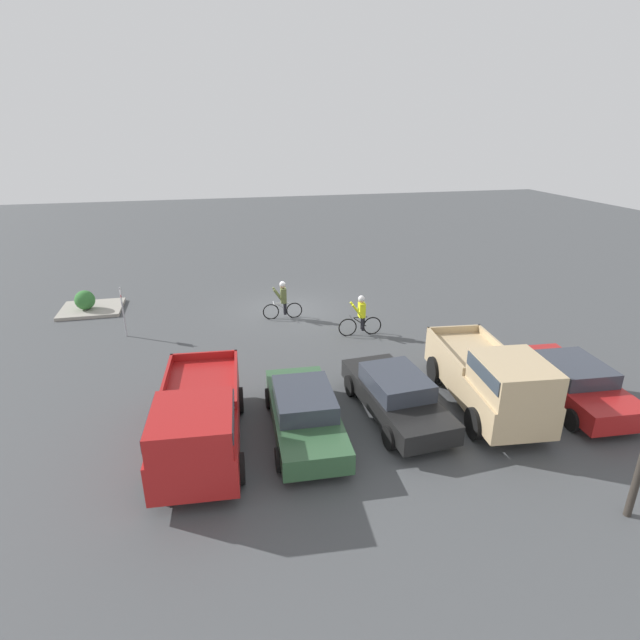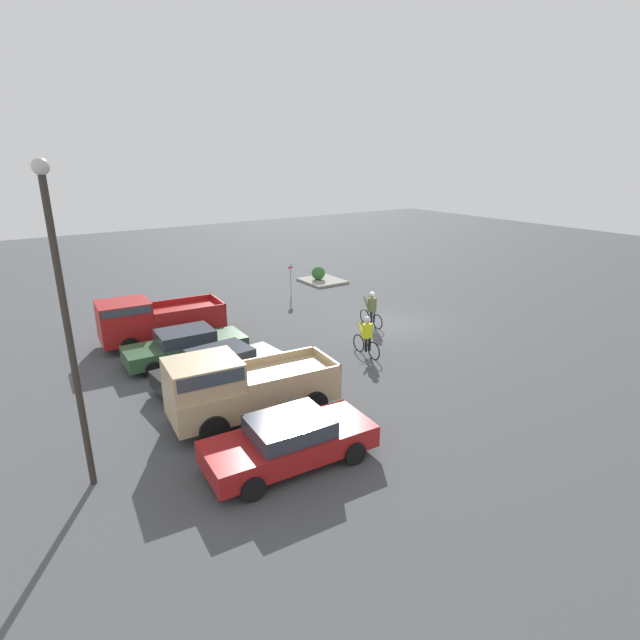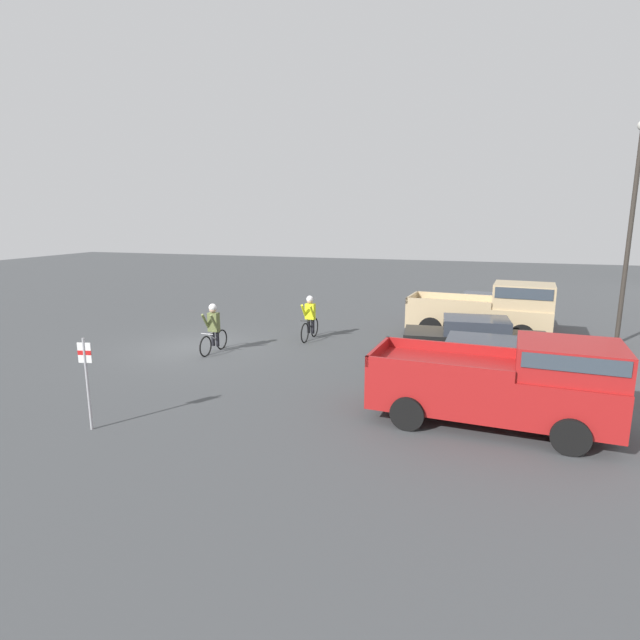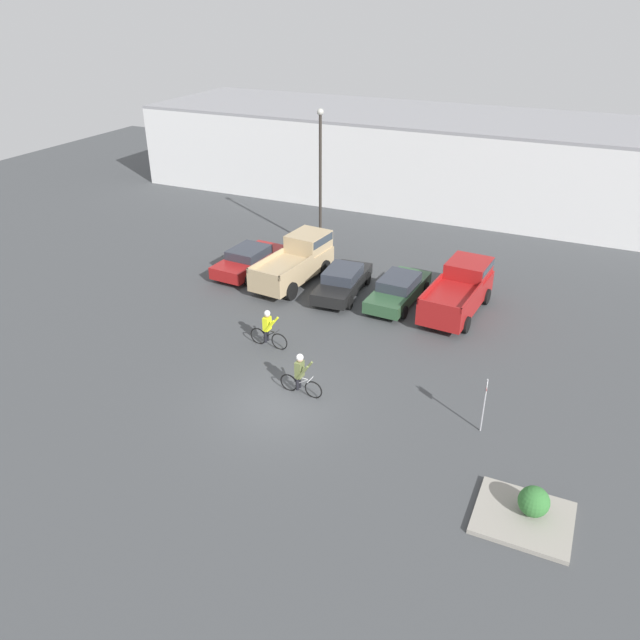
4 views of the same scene
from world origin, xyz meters
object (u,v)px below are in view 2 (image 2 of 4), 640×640
object	(u,v)px
cyclist_1	(367,336)
pickup_truck_0	(240,386)
sedan_0	(290,440)
sedan_1	(221,366)
sedan_2	(186,345)
fire_lane_sign	(291,276)
pickup_truck_1	(153,319)
cyclist_0	(372,308)
shrub	(318,273)
lamppost	(65,313)

from	to	relation	value
cyclist_1	pickup_truck_0	bearing A→B (deg)	106.20
sedan_0	pickup_truck_0	xyz separation A→B (m)	(2.85, 0.09, 0.47)
sedan_1	sedan_2	bearing A→B (deg)	6.02
fire_lane_sign	sedan_2	bearing A→B (deg)	124.50
pickup_truck_1	cyclist_0	distance (m)	10.08
sedan_2	cyclist_1	world-z (taller)	cyclist_1
pickup_truck_1	cyclist_0	world-z (taller)	pickup_truck_1
sedan_1	shrub	world-z (taller)	sedan_1
sedan_0	cyclist_1	world-z (taller)	cyclist_1
cyclist_0	fire_lane_sign	distance (m)	6.63
pickup_truck_0	fire_lane_sign	size ratio (longest dim) A/B	2.58
sedan_0	cyclist_0	bearing A→B (deg)	-50.35
fire_lane_sign	pickup_truck_0	bearing A→B (deg)	142.66
sedan_0	cyclist_0	xyz separation A→B (m)	(7.58, -9.14, 0.20)
pickup_truck_0	cyclist_0	size ratio (longest dim) A/B	3.05
cyclist_1	fire_lane_sign	world-z (taller)	fire_lane_sign
fire_lane_sign	cyclist_1	bearing A→B (deg)	167.98
sedan_0	cyclist_1	distance (m)	8.11
sedan_1	sedan_2	xyz separation A→B (m)	(2.80, 0.30, -0.03)
sedan_2	cyclist_0	world-z (taller)	cyclist_0
pickup_truck_1	sedan_1	bearing A→B (deg)	-172.85
sedan_0	pickup_truck_0	world-z (taller)	pickup_truck_0
sedan_0	sedan_1	size ratio (longest dim) A/B	0.99
sedan_2	lamppost	size ratio (longest dim) A/B	0.61
shrub	pickup_truck_0	bearing A→B (deg)	138.27
sedan_0	sedan_1	distance (m)	5.62
sedan_0	fire_lane_sign	xyz separation A→B (m)	(14.16, -8.55, 0.58)
cyclist_1	lamppost	size ratio (longest dim) A/B	0.23
pickup_truck_0	sedan_1	size ratio (longest dim) A/B	1.13
sedan_2	pickup_truck_0	bearing A→B (deg)	177.42
sedan_2	shrub	xyz separation A→B (m)	(7.93, -11.77, -0.07)
sedan_0	pickup_truck_0	distance (m)	2.89
sedan_2	pickup_truck_1	size ratio (longest dim) A/B	0.90
pickup_truck_1	cyclist_0	size ratio (longest dim) A/B	3.04
cyclist_1	shrub	distance (m)	12.75
cyclist_1	fire_lane_sign	distance (m)	9.61
fire_lane_sign	shrub	size ratio (longest dim) A/B	2.35
pickup_truck_0	lamppost	xyz separation A→B (m)	(-0.79, 4.51, 3.39)
sedan_1	pickup_truck_1	bearing A→B (deg)	7.15
pickup_truck_1	lamppost	distance (m)	10.73
sedan_0	shrub	distance (m)	20.23
sedan_0	pickup_truck_0	size ratio (longest dim) A/B	0.87
sedan_2	lamppost	bearing A→B (deg)	143.10
sedan_2	pickup_truck_1	bearing A→B (deg)	8.26
sedan_0	shrub	size ratio (longest dim) A/B	5.30
fire_lane_sign	lamppost	distance (m)	18.17
fire_lane_sign	pickup_truck_1	bearing A→B (deg)	108.46
sedan_0	sedan_2	bearing A→B (deg)	-1.13
sedan_1	pickup_truck_1	world-z (taller)	pickup_truck_1
sedan_2	sedan_1	bearing A→B (deg)	-173.98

